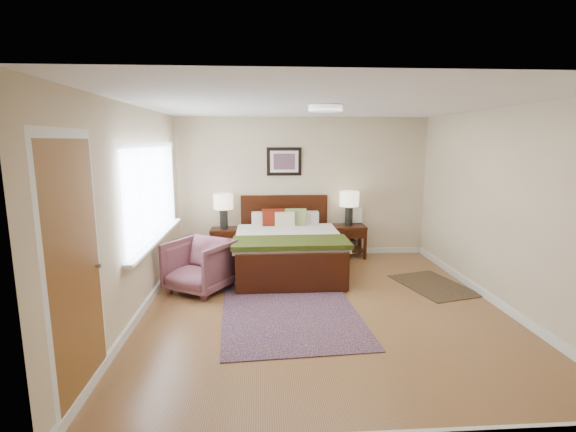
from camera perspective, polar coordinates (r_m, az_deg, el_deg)
The scene contains 18 objects.
floor at distance 5.46m, azimuth 4.72°, elevation -12.20°, with size 5.00×5.00×0.00m, color olive.
back_wall at distance 7.58m, azimuth 2.07°, elevation 3.92°, with size 4.50×0.04×2.50m, color beige.
front_wall at distance 2.74m, azimuth 12.91°, elevation -7.71°, with size 4.50×0.04×2.50m, color beige.
left_wall at distance 5.27m, azimuth -20.03°, elevation 0.53°, with size 0.04×5.00×2.50m, color beige.
right_wall at distance 5.90m, azimuth 27.09°, elevation 0.99°, with size 0.04×5.00×2.50m, color beige.
ceiling at distance 5.07m, azimuth 5.15°, elevation 14.92°, with size 4.50×5.00×0.02m, color white.
window at distance 5.91m, azimuth -17.74°, elevation 2.89°, with size 0.11×2.72×1.32m.
door at distance 3.70m, azimuth -27.05°, elevation -6.79°, with size 0.06×1.00×2.18m.
ceil_fixture at distance 5.07m, azimuth 5.14°, elevation 14.53°, with size 0.44×0.44×0.08m.
bed at distance 6.69m, azimuth -0.03°, elevation -3.38°, with size 1.69×2.04×1.10m.
wall_art at distance 7.48m, azimuth -0.52°, elevation 7.45°, with size 0.62×0.05×0.50m.
nightstand_left at distance 7.46m, azimuth -8.73°, elevation -2.65°, with size 0.47×0.42×0.56m.
nightstand_right at distance 7.62m, azimuth 8.26°, elevation -2.97°, with size 0.59×0.44×0.58m.
lamp_left at distance 7.37m, azimuth -8.83°, elevation 1.56°, with size 0.34×0.34×0.61m.
lamp_right at distance 7.51m, azimuth 8.37°, elevation 1.93°, with size 0.34×0.34×0.61m.
armchair at distance 6.00m, azimuth -11.99°, elevation -6.66°, with size 0.77×0.80×0.73m, color brown.
rug_persian at distance 5.31m, azimuth 0.17°, elevation -12.78°, with size 1.64×2.31×0.01m, color #0F0B3B.
rug_navy at distance 6.52m, azimuth 19.25°, elevation -8.93°, with size 0.80×1.19×0.01m, color black.
Camera 1 is at (-0.77, -4.99, 2.08)m, focal length 26.00 mm.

